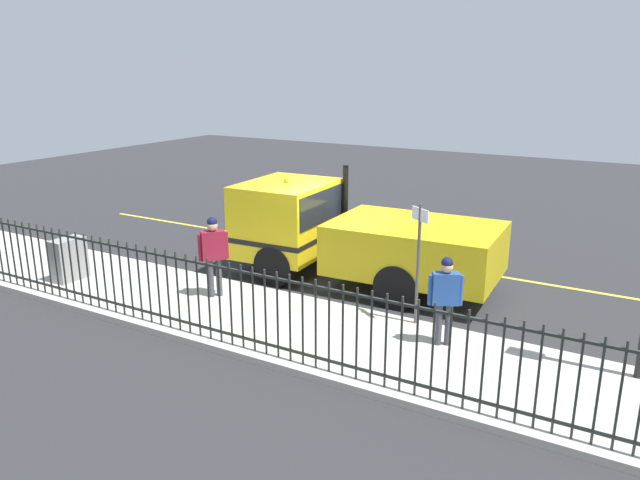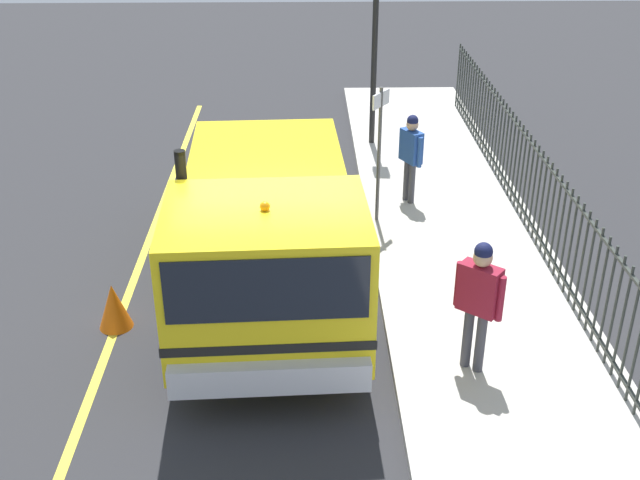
# 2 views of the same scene
# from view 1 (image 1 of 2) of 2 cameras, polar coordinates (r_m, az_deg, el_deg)

# --- Properties ---
(ground_plane) EXTENTS (46.83, 46.83, 0.00)m
(ground_plane) POSITION_cam_1_polar(r_m,az_deg,el_deg) (14.22, 1.10, -3.87)
(ground_plane) COLOR #2B2B2D
(ground_plane) RESTS_ON ground
(sidewalk_slab) EXTENTS (2.89, 21.29, 0.13)m
(sidewalk_slab) POSITION_cam_1_polar(r_m,az_deg,el_deg) (11.95, -5.60, -7.61)
(sidewalk_slab) COLOR #B7B2A8
(sidewalk_slab) RESTS_ON ground
(lane_marking) EXTENTS (0.12, 19.16, 0.01)m
(lane_marking) POSITION_cam_1_polar(r_m,az_deg,el_deg) (16.14, 5.01, -1.46)
(lane_marking) COLOR yellow
(lane_marking) RESTS_ON ground
(work_truck) EXTENTS (2.66, 6.29, 2.55)m
(work_truck) POSITION_cam_1_polar(r_m,az_deg,el_deg) (13.94, 2.00, 0.93)
(work_truck) COLOR yellow
(work_truck) RESTS_ON ground
(worker_standing) EXTENTS (0.52, 0.48, 1.74)m
(worker_standing) POSITION_cam_1_polar(r_m,az_deg,el_deg) (12.80, -10.07, -0.78)
(worker_standing) COLOR maroon
(worker_standing) RESTS_ON sidewalk_slab
(pedestrian_distant) EXTENTS (0.39, 0.55, 1.62)m
(pedestrian_distant) POSITION_cam_1_polar(r_m,az_deg,el_deg) (10.63, 11.81, -4.83)
(pedestrian_distant) COLOR #264C99
(pedestrian_distant) RESTS_ON sidewalk_slab
(iron_fence) EXTENTS (0.04, 18.13, 1.53)m
(iron_fence) POSITION_cam_1_polar(r_m,az_deg,el_deg) (10.75, -9.49, -5.72)
(iron_fence) COLOR #2D332D
(iron_fence) RESTS_ON sidewalk_slab
(utility_cabinet) EXTENTS (0.76, 0.43, 0.97)m
(utility_cabinet) POSITION_cam_1_polar(r_m,az_deg,el_deg) (14.94, -22.72, -1.69)
(utility_cabinet) COLOR gray
(utility_cabinet) RESTS_ON sidewalk_slab
(traffic_cone) EXTENTS (0.46, 0.46, 0.66)m
(traffic_cone) POSITION_cam_1_polar(r_m,az_deg,el_deg) (16.18, 4.00, -0.20)
(traffic_cone) COLOR orange
(traffic_cone) RESTS_ON ground
(street_sign) EXTENTS (0.31, 0.43, 2.33)m
(street_sign) POSITION_cam_1_polar(r_m,az_deg,el_deg) (11.28, 9.33, -0.96)
(street_sign) COLOR #4C4C4C
(street_sign) RESTS_ON sidewalk_slab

